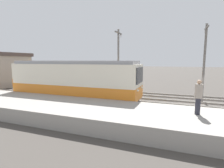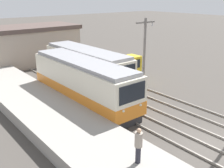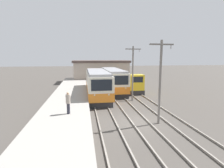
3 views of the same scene
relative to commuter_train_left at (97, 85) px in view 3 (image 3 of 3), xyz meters
name	(u,v)px [view 3 (image 3 of 3)]	position (x,y,z in m)	size (l,w,h in m)	color
ground_plane	(137,122)	(2.60, -10.07, -1.73)	(200.00, 200.00, 0.00)	#47423D
platform_left	(62,121)	(-3.65, -10.07, -1.28)	(4.50, 54.00, 0.89)	gray
track_left	(107,123)	(0.00, -10.07, -1.66)	(1.54, 60.00, 0.14)	gray
track_center	(139,121)	(2.80, -10.07, -1.66)	(1.54, 60.00, 0.14)	gray
track_right	(171,119)	(5.80, -10.07, -1.66)	(1.54, 60.00, 0.14)	gray
commuter_train_left	(97,85)	(0.00, 0.00, 0.00)	(2.84, 11.68, 3.72)	#28282B
commuter_train_center	(113,81)	(2.80, 3.62, -0.02)	(2.84, 11.31, 3.69)	#28282B
shunting_locomotive	(133,85)	(5.80, 2.18, -0.52)	(2.40, 4.63, 3.00)	#28282B
catenary_mast_near	(160,79)	(4.31, -10.65, 2.05)	(2.00, 0.20, 6.91)	slate
catenary_mast_mid	(133,71)	(4.31, -2.60, 2.05)	(2.00, 0.20, 6.91)	slate
person_on_platform	(68,102)	(-3.18, -9.55, 0.17)	(0.38, 0.38, 1.84)	#282833
station_building	(101,71)	(2.11, 15.93, 0.72)	(12.60, 6.30, 4.85)	#AD9E8E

